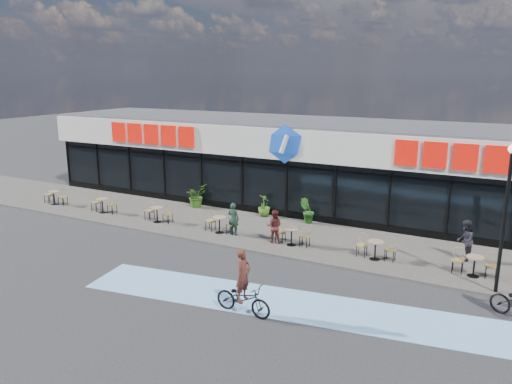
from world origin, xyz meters
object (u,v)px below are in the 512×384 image
(potted_plant_left, at_px, (196,196))
(potted_plant_right, at_px, (307,211))
(patron_right, at_px, (274,226))
(pedestrian_a, at_px, (465,240))
(patron_left, at_px, (233,219))
(cyclist_a, at_px, (243,293))
(lamp_post, at_px, (506,206))
(potted_plant_mid, at_px, (264,206))
(bistro_set_0, at_px, (55,196))

(potted_plant_left, xyz_separation_m, potted_plant_right, (6.35, 0.01, -0.01))
(potted_plant_right, xyz_separation_m, patron_right, (-0.20, -3.22, 0.10))
(potted_plant_right, distance_m, pedestrian_a, 7.34)
(patron_right, bearing_deg, patron_left, -17.63)
(potted_plant_left, height_order, pedestrian_a, pedestrian_a)
(patron_left, xyz_separation_m, cyclist_a, (3.89, -6.13, -0.16))
(potted_plant_left, distance_m, patron_left, 5.17)
(lamp_post, xyz_separation_m, potted_plant_left, (-14.74, 4.22, -2.31))
(lamp_post, xyz_separation_m, pedestrian_a, (-1.24, 2.55, -2.13))
(pedestrian_a, height_order, cyclist_a, cyclist_a)
(patron_left, bearing_deg, lamp_post, 174.44)
(lamp_post, bearing_deg, patron_right, 173.27)
(lamp_post, height_order, cyclist_a, lamp_post)
(potted_plant_left, distance_m, potted_plant_mid, 4.02)
(patron_left, height_order, pedestrian_a, pedestrian_a)
(potted_plant_mid, xyz_separation_m, pedestrian_a, (9.48, -1.77, 0.25))
(lamp_post, distance_m, cyclist_a, 8.73)
(bistro_set_0, xyz_separation_m, potted_plant_right, (13.47, 3.10, 0.15))
(potted_plant_right, bearing_deg, cyclist_a, -79.86)
(lamp_post, relative_size, potted_plant_right, 4.05)
(potted_plant_left, xyz_separation_m, cyclist_a, (8.01, -9.25, -0.04))
(potted_plant_right, bearing_deg, bistro_set_0, -167.03)
(potted_plant_mid, height_order, patron_left, patron_left)
(potted_plant_left, height_order, cyclist_a, cyclist_a)
(bistro_set_0, xyz_separation_m, patron_left, (11.23, -0.03, 0.28))
(patron_right, distance_m, pedestrian_a, 7.50)
(lamp_post, bearing_deg, bistro_set_0, 177.05)
(pedestrian_a, bearing_deg, patron_right, -73.69)
(lamp_post, bearing_deg, potted_plant_right, 153.23)
(patron_right, bearing_deg, cyclist_a, 91.69)
(potted_plant_mid, xyz_separation_m, patron_right, (2.14, -3.30, 0.16))
(bistro_set_0, xyz_separation_m, patron_right, (13.27, -0.11, 0.25))
(potted_plant_mid, relative_size, pedestrian_a, 0.69)
(lamp_post, height_order, patron_right, lamp_post)
(patron_left, xyz_separation_m, pedestrian_a, (9.38, 1.46, 0.07))
(patron_right, bearing_deg, potted_plant_mid, -72.45)
(potted_plant_mid, bearing_deg, potted_plant_right, -2.11)
(potted_plant_right, height_order, patron_right, patron_right)
(bistro_set_0, relative_size, potted_plant_mid, 1.40)
(potted_plant_right, height_order, cyclist_a, cyclist_a)
(pedestrian_a, bearing_deg, lamp_post, 30.47)
(lamp_post, distance_m, potted_plant_mid, 11.80)
(potted_plant_mid, relative_size, potted_plant_right, 0.91)
(bistro_set_0, bearing_deg, pedestrian_a, 3.95)
(potted_plant_left, bearing_deg, potted_plant_mid, 1.38)
(potted_plant_left, bearing_deg, bistro_set_0, -156.51)
(lamp_post, height_order, pedestrian_a, lamp_post)
(bistro_set_0, xyz_separation_m, pedestrian_a, (20.61, 1.42, 0.34))
(bistro_set_0, height_order, pedestrian_a, pedestrian_a)
(potted_plant_right, relative_size, cyclist_a, 0.58)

